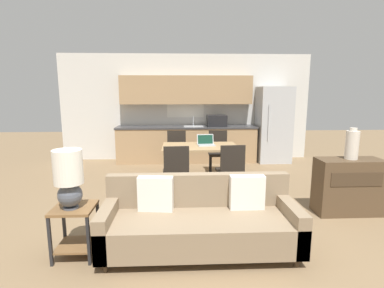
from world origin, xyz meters
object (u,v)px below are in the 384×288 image
Objects in this scene: side_table at (75,223)px; table_lamp at (69,177)px; vase at (352,145)px; couch at (200,221)px; dining_chair_far_left at (176,151)px; dining_table at (200,149)px; laptop at (206,143)px; dining_chair_near_right at (231,169)px; dining_chair_near_left at (176,170)px; credenza at (348,186)px; refrigerator at (273,125)px; dining_chair_far_right at (218,150)px.

table_lamp reaches higher than side_table.
table_lamp is at bearing -163.94° from vase.
dining_chair_far_left is (-0.28, 3.09, 0.19)m from couch.
table_lamp is at bearing -122.22° from dining_table.
dining_chair_far_left is at bearing 123.77° from laptop.
dining_chair_near_right is (0.45, -0.78, -0.17)m from dining_table.
dining_chair_far_left is at bearing -63.24° from dining_chair_near_right.
dining_table is at bearing 57.65° from side_table.
laptop reaches higher than dining_chair_far_left.
dining_table is at bearing 145.85° from vase.
dining_chair_near_right is (-1.63, 0.63, -0.51)m from vase.
vase is 0.48× the size of dining_chair_near_left.
couch is 2.32× the size of credenza.
refrigerator is 3.31m from vase.
credenza is (3.62, 1.03, -0.50)m from table_lamp.
couch is 2.30× the size of dining_chair_near_left.
couch is at bearing 3.47° from side_table.
vase is at bearing -34.15° from dining_table.
laptop is (-1.95, 1.49, 0.40)m from credenza.
dining_chair_near_left is at bearing 55.71° from side_table.
side_table is 2.58m from dining_chair_near_right.
dining_table is 1.50× the size of dining_chair_near_right.
side_table is at bearing -122.35° from dining_table.
refrigerator is at bearing 38.60° from laptop.
dining_table is 1.50× the size of dining_chair_far_left.
refrigerator is at bearing 91.30° from credenza.
dining_table is 4.08× the size of laptop.
vase is 1.82m from dining_chair_near_right.
couch is at bearing -94.16° from dining_table.
dining_chair_near_left reaches higher than couch.
couch is (-2.16, -4.23, -0.61)m from refrigerator.
dining_chair_far_left is at bearing -154.98° from refrigerator.
dining_chair_near_left is at bearing -118.36° from dining_table.
dining_chair_far_left is at bearing 139.07° from credenza.
dining_chair_far_right is at bearing 58.09° from table_lamp.
table_lamp reaches higher than dining_chair_far_left.
dining_chair_far_left is at bearing -178.56° from dining_chair_far_right.
dining_chair_near_left is 2.73× the size of laptop.
dining_chair_near_right is at bearing -74.14° from laptop.
table_lamp is (-1.38, -0.12, 0.58)m from couch.
credenza is 2.72m from dining_chair_far_right.
dining_chair_near_left is at bearing 100.27° from couch.
side_table is at bearing -164.57° from credenza.
refrigerator is 2.03× the size of credenza.
credenza is 2.59m from dining_chair_near_left.
refrigerator reaches higher than couch.
dining_chair_far_right is (1.98, 3.17, 0.15)m from side_table.
credenza is (0.08, -3.32, -0.53)m from refrigerator.
dining_chair_near_right is (-1.62, 0.65, 0.11)m from credenza.
dining_chair_far_right is at bearing 126.66° from credenza.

